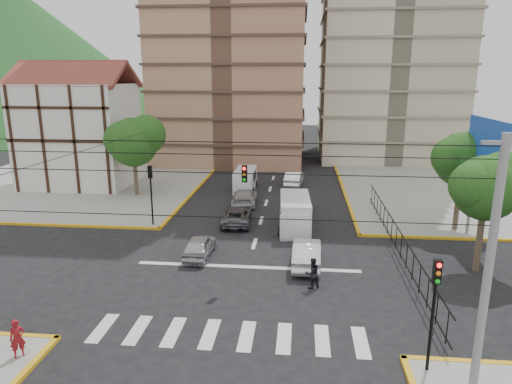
# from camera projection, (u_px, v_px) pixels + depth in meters

# --- Properties ---
(ground) EXTENTS (160.00, 160.00, 0.00)m
(ground) POSITION_uv_depth(u_px,v_px,m) (245.00, 276.00, 25.33)
(ground) COLOR black
(ground) RESTS_ON ground
(sidewalk_nw) EXTENTS (26.00, 26.00, 0.15)m
(sidewalk_nw) POSITION_uv_depth(u_px,v_px,m) (75.00, 184.00, 46.51)
(sidewalk_nw) COLOR gray
(sidewalk_nw) RESTS_ON ground
(sidewalk_ne) EXTENTS (26.00, 26.00, 0.15)m
(sidewalk_ne) POSITION_uv_depth(u_px,v_px,m) (483.00, 193.00, 42.67)
(sidewalk_ne) COLOR gray
(sidewalk_ne) RESTS_ON ground
(crosswalk_stripes) EXTENTS (12.00, 2.40, 0.01)m
(crosswalk_stripes) POSITION_uv_depth(u_px,v_px,m) (228.00, 335.00, 19.55)
(crosswalk_stripes) COLOR silver
(crosswalk_stripes) RESTS_ON ground
(stop_line) EXTENTS (13.00, 0.40, 0.01)m
(stop_line) POSITION_uv_depth(u_px,v_px,m) (248.00, 267.00, 26.49)
(stop_line) COLOR silver
(stop_line) RESTS_ON ground
(tudor_building) EXTENTS (10.80, 8.05, 12.23)m
(tudor_building) POSITION_uv_depth(u_px,v_px,m) (79.00, 133.00, 45.13)
(tudor_building) COLOR silver
(tudor_building) RESTS_ON ground
(distant_hill) EXTENTS (70.00, 70.00, 28.00)m
(distant_hill) POSITION_uv_depth(u_px,v_px,m) (23.00, 59.00, 94.60)
(distant_hill) COLOR #1D531B
(distant_hill) RESTS_ON ground
(park_fence) EXTENTS (0.10, 22.50, 1.66)m
(park_fence) POSITION_uv_depth(u_px,v_px,m) (395.00, 251.00, 28.80)
(park_fence) COLOR black
(park_fence) RESTS_ON ground
(billboard) EXTENTS (0.36, 6.20, 8.10)m
(billboard) POSITION_uv_depth(u_px,v_px,m) (488.00, 155.00, 28.24)
(billboard) COLOR slate
(billboard) RESTS_ON ground
(tree_park_a) EXTENTS (4.41, 3.60, 6.83)m
(tree_park_a) POSITION_uv_depth(u_px,v_px,m) (488.00, 185.00, 24.77)
(tree_park_a) COLOR #473828
(tree_park_a) RESTS_ON ground
(tree_park_c) EXTENTS (4.65, 3.80, 7.25)m
(tree_park_c) POSITION_uv_depth(u_px,v_px,m) (464.00, 157.00, 31.34)
(tree_park_c) COLOR #473828
(tree_park_c) RESTS_ON ground
(tree_tudor) EXTENTS (5.39, 4.40, 7.43)m
(tree_tudor) POSITION_uv_depth(u_px,v_px,m) (134.00, 140.00, 40.61)
(tree_tudor) COLOR #473828
(tree_tudor) RESTS_ON ground
(traffic_light_se) EXTENTS (0.28, 0.22, 4.40)m
(traffic_light_se) POSITION_uv_depth(u_px,v_px,m) (434.00, 297.00, 16.29)
(traffic_light_se) COLOR black
(traffic_light_se) RESTS_ON ground
(traffic_light_nw) EXTENTS (0.28, 0.22, 4.40)m
(traffic_light_nw) POSITION_uv_depth(u_px,v_px,m) (151.00, 185.00, 32.83)
(traffic_light_nw) COLOR black
(traffic_light_nw) RESTS_ON ground
(traffic_light_hanging) EXTENTS (18.00, 9.12, 0.92)m
(traffic_light_hanging) POSITION_uv_depth(u_px,v_px,m) (239.00, 180.00, 21.90)
(traffic_light_hanging) COLOR black
(traffic_light_hanging) RESTS_ON ground
(utility_pole_se) EXTENTS (1.40, 0.28, 9.00)m
(utility_pole_se) POSITION_uv_depth(u_px,v_px,m) (489.00, 269.00, 14.61)
(utility_pole_se) COLOR slate
(utility_pole_se) RESTS_ON ground
(van_right_lane) EXTENTS (2.32, 5.37, 2.38)m
(van_right_lane) POSITION_uv_depth(u_px,v_px,m) (295.00, 215.00, 32.45)
(van_right_lane) COLOR silver
(van_right_lane) RESTS_ON ground
(van_left_lane) EXTENTS (1.96, 4.62, 2.08)m
(van_left_lane) POSITION_uv_depth(u_px,v_px,m) (245.00, 180.00, 43.75)
(van_left_lane) COLOR silver
(van_left_lane) RESTS_ON ground
(car_silver_front_left) EXTENTS (1.57, 3.87, 1.32)m
(car_silver_front_left) POSITION_uv_depth(u_px,v_px,m) (199.00, 246.00, 27.93)
(car_silver_front_left) COLOR #B7B7BC
(car_silver_front_left) RESTS_ON ground
(car_white_front_right) EXTENTS (1.70, 4.58, 1.50)m
(car_white_front_right) POSITION_uv_depth(u_px,v_px,m) (307.00, 253.00, 26.58)
(car_white_front_right) COLOR white
(car_white_front_right) RESTS_ON ground
(car_grey_mid_left) EXTENTS (2.39, 4.69, 1.27)m
(car_grey_mid_left) POSITION_uv_depth(u_px,v_px,m) (237.00, 216.00, 34.03)
(car_grey_mid_left) COLOR slate
(car_grey_mid_left) RESTS_ON ground
(car_silver_rear_left) EXTENTS (2.22, 4.93, 1.40)m
(car_silver_rear_left) POSITION_uv_depth(u_px,v_px,m) (244.00, 197.00, 39.03)
(car_silver_rear_left) COLOR silver
(car_silver_rear_left) RESTS_ON ground
(car_darkgrey_mid_right) EXTENTS (1.96, 3.93, 1.28)m
(car_darkgrey_mid_right) POSITION_uv_depth(u_px,v_px,m) (300.00, 202.00, 37.81)
(car_darkgrey_mid_right) COLOR black
(car_darkgrey_mid_right) RESTS_ON ground
(car_white_rear_right) EXTENTS (1.98, 4.58, 1.46)m
(car_white_rear_right) POSITION_uv_depth(u_px,v_px,m) (294.00, 178.00, 45.90)
(car_white_rear_right) COLOR white
(car_white_rear_right) RESTS_ON ground
(pedestrian_sw_corner) EXTENTS (0.67, 0.65, 1.55)m
(pedestrian_sw_corner) POSITION_uv_depth(u_px,v_px,m) (17.00, 338.00, 17.64)
(pedestrian_sw_corner) COLOR maroon
(pedestrian_sw_corner) RESTS_ON sidewalk_sw
(pedestrian_crosswalk) EXTENTS (1.01, 0.93, 1.66)m
(pedestrian_crosswalk) POSITION_uv_depth(u_px,v_px,m) (312.00, 273.00, 23.69)
(pedestrian_crosswalk) COLOR black
(pedestrian_crosswalk) RESTS_ON ground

